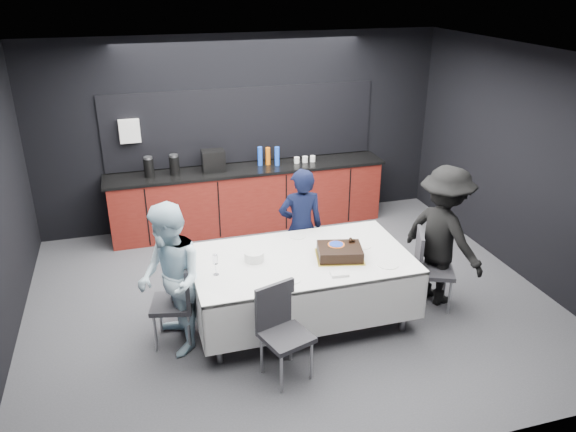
% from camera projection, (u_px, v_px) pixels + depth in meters
% --- Properties ---
extents(ground, '(6.00, 6.00, 0.00)m').
position_uv_depth(ground, '(290.00, 300.00, 6.64)').
color(ground, '#45454A').
rests_on(ground, ground).
extents(room_shell, '(6.04, 5.04, 2.82)m').
position_uv_depth(room_shell, '(291.00, 149.00, 5.89)').
color(room_shell, white).
rests_on(room_shell, ground).
extents(kitchenette, '(4.10, 0.64, 2.05)m').
position_uv_depth(kitchenette, '(247.00, 193.00, 8.36)').
color(kitchenette, '#58130D').
rests_on(kitchenette, ground).
extents(party_table, '(2.32, 1.32, 0.78)m').
position_uv_depth(party_table, '(301.00, 269.00, 6.03)').
color(party_table, '#99999E').
rests_on(party_table, ground).
extents(cake_assembly, '(0.57, 0.51, 0.16)m').
position_uv_depth(cake_assembly, '(340.00, 252.00, 5.95)').
color(cake_assembly, gold).
rests_on(cake_assembly, party_table).
extents(plate_stack, '(0.21, 0.21, 0.10)m').
position_uv_depth(plate_stack, '(254.00, 256.00, 5.89)').
color(plate_stack, white).
rests_on(plate_stack, party_table).
extents(loose_plate_near, '(0.20, 0.20, 0.01)m').
position_uv_depth(loose_plate_near, '(291.00, 279.00, 5.54)').
color(loose_plate_near, white).
rests_on(loose_plate_near, party_table).
extents(loose_plate_right_a, '(0.21, 0.21, 0.01)m').
position_uv_depth(loose_plate_right_a, '(362.00, 246.00, 6.22)').
color(loose_plate_right_a, white).
rests_on(loose_plate_right_a, party_table).
extents(loose_plate_right_b, '(0.22, 0.22, 0.01)m').
position_uv_depth(loose_plate_right_b, '(388.00, 264.00, 5.82)').
color(loose_plate_right_b, white).
rests_on(loose_plate_right_b, party_table).
extents(loose_plate_far, '(0.19, 0.19, 0.01)m').
position_uv_depth(loose_plate_far, '(297.00, 236.00, 6.44)').
color(loose_plate_far, white).
rests_on(loose_plate_far, party_table).
extents(fork_pile, '(0.19, 0.13, 0.03)m').
position_uv_depth(fork_pile, '(339.00, 274.00, 5.62)').
color(fork_pile, white).
rests_on(fork_pile, party_table).
extents(champagne_flute, '(0.06, 0.06, 0.22)m').
position_uv_depth(champagne_flute, '(215.00, 261.00, 5.57)').
color(champagne_flute, white).
rests_on(champagne_flute, party_table).
extents(chair_left, '(0.50, 0.50, 0.92)m').
position_uv_depth(chair_left, '(180.00, 296.00, 5.71)').
color(chair_left, '#2B2B2F').
rests_on(chair_left, ground).
extents(chair_right, '(0.55, 0.55, 0.92)m').
position_uv_depth(chair_right, '(428.00, 264.00, 6.35)').
color(chair_right, '#2B2B2F').
rests_on(chair_right, ground).
extents(chair_near, '(0.53, 0.53, 0.92)m').
position_uv_depth(chair_near, '(281.00, 325.00, 5.25)').
color(chair_near, '#2B2B2F').
rests_on(chair_near, ground).
extents(person_center, '(0.57, 0.40, 1.49)m').
position_uv_depth(person_center, '(301.00, 228.00, 6.74)').
color(person_center, black).
rests_on(person_center, ground).
extents(person_left, '(0.71, 0.85, 1.58)m').
position_uv_depth(person_left, '(170.00, 280.00, 5.51)').
color(person_left, '#C4E5F6').
rests_on(person_left, ground).
extents(person_right, '(0.93, 1.21, 1.65)m').
position_uv_depth(person_right, '(443.00, 236.00, 6.36)').
color(person_right, black).
rests_on(person_right, ground).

